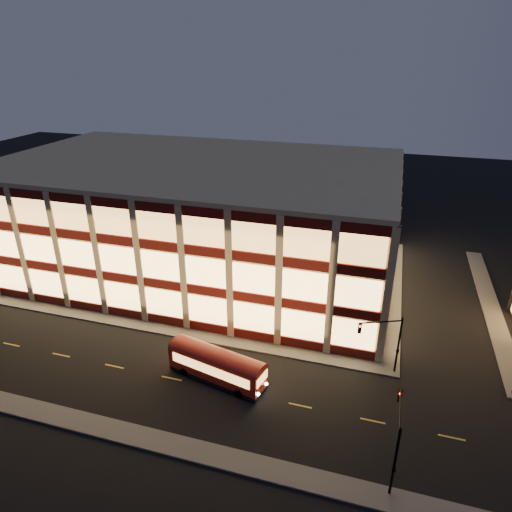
% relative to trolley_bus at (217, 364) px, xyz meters
% --- Properties ---
extents(ground, '(200.00, 200.00, 0.00)m').
position_rel_trolley_bus_xyz_m(ground, '(-8.07, 4.86, -1.73)').
color(ground, black).
rests_on(ground, ground).
extents(sidewalk_office_south, '(54.00, 2.00, 0.15)m').
position_rel_trolley_bus_xyz_m(sidewalk_office_south, '(-11.07, 5.86, -1.65)').
color(sidewalk_office_south, '#514F4C').
rests_on(sidewalk_office_south, ground).
extents(sidewalk_office_east, '(2.00, 30.00, 0.15)m').
position_rel_trolley_bus_xyz_m(sidewalk_office_east, '(14.93, 21.86, -1.65)').
color(sidewalk_office_east, '#514F4C').
rests_on(sidewalk_office_east, ground).
extents(sidewalk_tower_west, '(2.00, 30.00, 0.15)m').
position_rel_trolley_bus_xyz_m(sidewalk_tower_west, '(25.93, 21.86, -1.65)').
color(sidewalk_tower_west, '#514F4C').
rests_on(sidewalk_tower_west, ground).
extents(sidewalk_near, '(100.00, 2.00, 0.15)m').
position_rel_trolley_bus_xyz_m(sidewalk_near, '(-8.07, -8.14, -1.65)').
color(sidewalk_near, '#514F4C').
rests_on(sidewalk_near, ground).
extents(office_building, '(50.45, 30.45, 14.50)m').
position_rel_trolley_bus_xyz_m(office_building, '(-10.98, 21.78, 5.52)').
color(office_building, tan).
rests_on(office_building, ground).
extents(traffic_signal_far, '(3.79, 1.87, 6.00)m').
position_rel_trolley_bus_xyz_m(traffic_signal_far, '(14.14, 5.10, 2.38)').
color(traffic_signal_far, black).
rests_on(traffic_signal_far, ground).
extents(traffic_signal_near, '(0.32, 4.45, 6.00)m').
position_rel_trolley_bus_xyz_m(traffic_signal_near, '(15.43, -6.17, 2.40)').
color(traffic_signal_near, black).
rests_on(traffic_signal_near, ground).
extents(trolley_bus, '(9.49, 4.25, 3.12)m').
position_rel_trolley_bus_xyz_m(trolley_bus, '(0.00, 0.00, 0.00)').
color(trolley_bus, maroon).
rests_on(trolley_bus, ground).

